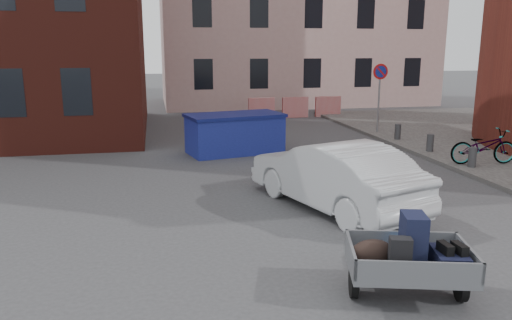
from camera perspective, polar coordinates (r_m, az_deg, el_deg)
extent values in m
plane|color=#38383A|center=(9.66, 4.97, -7.75)|extent=(120.00, 120.00, 0.00)
cylinder|color=gray|center=(20.20, 13.86, 6.80)|extent=(0.07, 0.07, 2.60)
cylinder|color=red|center=(20.11, 14.05, 9.77)|extent=(0.60, 0.03, 0.60)
cylinder|color=navy|center=(20.09, 14.07, 9.77)|extent=(0.44, 0.03, 0.44)
cylinder|color=#3A3A3D|center=(15.12, 23.49, 0.30)|extent=(0.22, 0.22, 0.55)
cylinder|color=#3A3A3D|center=(16.93, 19.28, 1.87)|extent=(0.22, 0.22, 0.55)
cylinder|color=#3A3A3D|center=(18.82, 15.89, 3.13)|extent=(0.22, 0.22, 0.55)
cube|color=red|center=(24.38, 0.65, 5.95)|extent=(1.30, 0.18, 1.00)
cube|color=red|center=(24.80, 4.52, 6.02)|extent=(1.30, 0.18, 1.00)
cube|color=red|center=(25.32, 8.24, 6.07)|extent=(1.30, 0.18, 1.00)
cylinder|color=black|center=(7.19, 11.11, -13.52)|extent=(0.21, 0.45, 0.44)
cylinder|color=black|center=(7.51, 22.38, -13.11)|extent=(0.21, 0.45, 0.44)
cube|color=slate|center=(7.21, 17.00, -11.66)|extent=(1.84, 1.49, 0.08)
cube|color=slate|center=(7.01, 10.76, -10.44)|extent=(0.33, 1.07, 0.28)
cube|color=slate|center=(7.36, 23.10, -10.12)|extent=(0.33, 1.07, 0.28)
cube|color=slate|center=(7.62, 16.20, -8.80)|extent=(1.55, 0.47, 0.28)
cube|color=slate|center=(6.67, 18.11, -12.09)|extent=(1.55, 0.47, 0.28)
cube|color=slate|center=(8.04, 15.55, -9.43)|extent=(0.26, 0.70, 0.06)
cube|color=#181C3A|center=(7.12, 17.51, -8.61)|extent=(0.41, 0.51, 0.70)
cube|color=black|center=(7.19, 21.21, -10.63)|extent=(0.55, 0.69, 0.25)
ellipsoid|color=black|center=(6.99, 13.14, -10.28)|extent=(0.67, 0.51, 0.36)
cube|color=black|center=(6.84, 16.12, -10.41)|extent=(0.32, 0.25, 0.48)
ellipsoid|color=#164DA6|center=(7.46, 16.10, -9.45)|extent=(0.43, 0.39, 0.24)
cube|color=black|center=(7.05, 20.82, -9.39)|extent=(0.11, 0.27, 0.13)
cube|color=black|center=(7.11, 22.23, -9.34)|extent=(0.11, 0.27, 0.13)
cube|color=navy|center=(16.29, -2.44, 2.88)|extent=(3.21, 2.09, 1.18)
cube|color=navy|center=(16.19, -2.46, 5.12)|extent=(3.33, 2.21, 0.10)
imported|color=silver|center=(10.74, 8.85, -1.68)|extent=(2.88, 4.68, 1.46)
imported|color=black|center=(15.60, 24.56, 1.41)|extent=(1.98, 0.90, 1.01)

